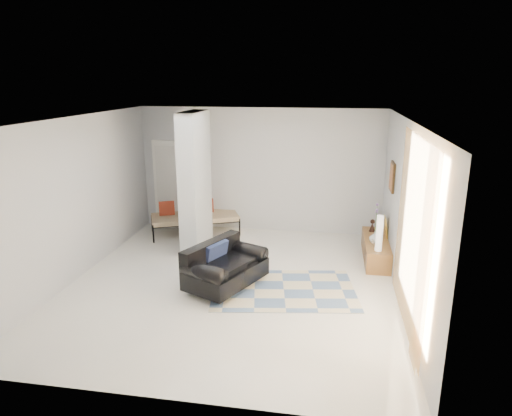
# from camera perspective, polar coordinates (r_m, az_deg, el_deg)

# --- Properties ---
(floor) EXTENTS (6.00, 6.00, 0.00)m
(floor) POSITION_cam_1_polar(r_m,az_deg,el_deg) (7.98, -2.97, -9.43)
(floor) COLOR white
(floor) RESTS_ON ground
(ceiling) EXTENTS (6.00, 6.00, 0.00)m
(ceiling) POSITION_cam_1_polar(r_m,az_deg,el_deg) (7.24, -3.29, 11.03)
(ceiling) COLOR white
(ceiling) RESTS_ON wall_back
(wall_back) EXTENTS (6.00, 0.00, 6.00)m
(wall_back) POSITION_cam_1_polar(r_m,az_deg,el_deg) (10.36, 0.50, 4.71)
(wall_back) COLOR #B9BBBE
(wall_back) RESTS_ON ground
(wall_front) EXTENTS (6.00, 0.00, 6.00)m
(wall_front) POSITION_cam_1_polar(r_m,az_deg,el_deg) (4.78, -11.06, -9.30)
(wall_front) COLOR #B9BBBE
(wall_front) RESTS_ON ground
(wall_left) EXTENTS (0.00, 6.00, 6.00)m
(wall_left) POSITION_cam_1_polar(r_m,az_deg,el_deg) (8.51, -21.50, 1.10)
(wall_left) COLOR #B9BBBE
(wall_left) RESTS_ON ground
(wall_right) EXTENTS (0.00, 6.00, 6.00)m
(wall_right) POSITION_cam_1_polar(r_m,az_deg,el_deg) (7.41, 18.12, -0.67)
(wall_right) COLOR #B9BBBE
(wall_right) RESTS_ON ground
(partition_column) EXTENTS (0.35, 1.20, 2.80)m
(partition_column) POSITION_cam_1_polar(r_m,az_deg,el_deg) (9.27, -7.62, 3.23)
(partition_column) COLOR silver
(partition_column) RESTS_ON floor
(hallway_door) EXTENTS (0.85, 0.06, 2.04)m
(hallway_door) POSITION_cam_1_polar(r_m,az_deg,el_deg) (10.92, -10.49, 2.99)
(hallway_door) COLOR white
(hallway_door) RESTS_ON floor
(curtain) EXTENTS (0.00, 2.55, 2.55)m
(curtain) POSITION_cam_1_polar(r_m,az_deg,el_deg) (6.30, 18.88, -3.15)
(curtain) COLOR #FFAE43
(curtain) RESTS_ON wall_right
(wall_art) EXTENTS (0.04, 0.45, 0.55)m
(wall_art) POSITION_cam_1_polar(r_m,az_deg,el_deg) (8.86, 16.67, 3.76)
(wall_art) COLOR #321F0D
(wall_art) RESTS_ON wall_right
(media_console) EXTENTS (0.45, 1.62, 0.80)m
(media_console) POSITION_cam_1_polar(r_m,az_deg,el_deg) (9.24, 14.73, -4.96)
(media_console) COLOR brown
(media_console) RESTS_ON floor
(loveseat) EXTENTS (1.33, 1.62, 0.76)m
(loveseat) POSITION_cam_1_polar(r_m,az_deg,el_deg) (7.75, -4.11, -7.30)
(loveseat) COLOR silver
(loveseat) RESTS_ON floor
(daybed) EXTENTS (2.09, 1.52, 0.77)m
(daybed) POSITION_cam_1_polar(r_m,az_deg,el_deg) (10.41, -7.79, -1.00)
(daybed) COLOR black
(daybed) RESTS_ON floor
(area_rug) EXTENTS (2.57, 1.92, 0.01)m
(area_rug) POSITION_cam_1_polar(r_m,az_deg,el_deg) (7.77, 3.48, -10.15)
(area_rug) COLOR #BFB592
(area_rug) RESTS_ON floor
(cylinder_lamp) EXTENTS (0.12, 0.12, 0.66)m
(cylinder_lamp) POSITION_cam_1_polar(r_m,az_deg,el_deg) (8.50, 15.17, -3.07)
(cylinder_lamp) COLOR white
(cylinder_lamp) RESTS_ON media_console
(bronze_figurine) EXTENTS (0.13, 0.13, 0.25)m
(bronze_figurine) POSITION_cam_1_polar(r_m,az_deg,el_deg) (9.59, 14.33, -2.13)
(bronze_figurine) COLOR black
(bronze_figurine) RESTS_ON media_console
(vase) EXTENTS (0.24, 0.24, 0.22)m
(vase) POSITION_cam_1_polar(r_m,az_deg,el_deg) (8.96, 14.64, -3.54)
(vase) COLOR white
(vase) RESTS_ON media_console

